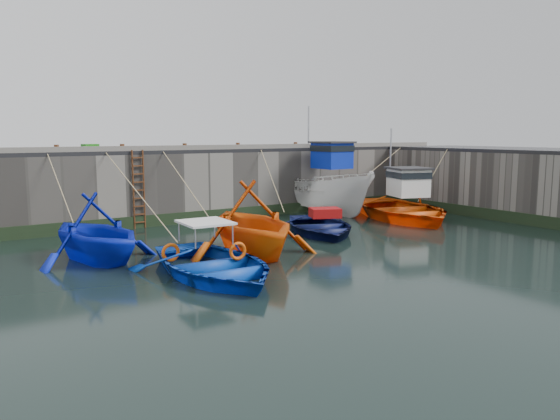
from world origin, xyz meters
TOP-DOWN VIEW (x-y plane):
  - ground at (0.00, 0.00)m, footprint 120.00×120.00m
  - quay_back at (0.00, 12.50)m, footprint 30.00×5.00m
  - quay_right at (14.50, 2.50)m, footprint 5.00×15.00m
  - road_back at (0.00, 12.50)m, footprint 30.00×5.00m
  - road_right at (14.50, 2.50)m, footprint 5.00×15.00m
  - kerb_back at (0.00, 10.15)m, footprint 30.00×0.30m
  - algae_back at (0.00, 9.96)m, footprint 30.00×0.08m
  - algae_right at (11.96, 2.50)m, footprint 0.08×15.00m
  - ladder at (-2.00, 9.91)m, footprint 0.51×0.08m
  - boat_near_white at (-5.03, 5.05)m, footprint 4.77×5.25m
  - boat_near_white_rope at (-5.03, 8.77)m, footprint 0.04×3.57m
  - boat_near_blue at (-2.83, 1.46)m, footprint 4.07×5.58m
  - boat_near_blue_rope at (-2.83, 6.98)m, footprint 0.04×6.58m
  - boat_near_blacktrim at (-0.63, 3.19)m, footprint 5.15×5.72m
  - boat_near_blacktrim_rope at (-0.63, 7.85)m, footprint 0.04×5.03m
  - boat_near_navy at (3.57, 5.08)m, footprint 5.17×5.94m
  - boat_near_navy_rope at (3.57, 8.79)m, footprint 0.04×3.55m
  - boat_far_white at (7.01, 9.26)m, footprint 2.78×6.72m
  - boat_far_orange at (8.84, 5.85)m, footprint 6.93×8.20m
  - fish_crate at (-3.66, 10.66)m, footprint 0.68×0.52m
  - bollard_a at (-5.00, 10.25)m, footprint 0.18×0.18m
  - bollard_b at (-2.50, 10.25)m, footprint 0.18×0.18m
  - bollard_c at (0.20, 10.25)m, footprint 0.18×0.18m
  - bollard_d at (2.80, 10.25)m, footprint 0.18×0.18m
  - bollard_e at (6.00, 10.25)m, footprint 0.18×0.18m

SIDE VIEW (x-z plane):
  - ground at x=0.00m, z-range 0.00..0.00m
  - boat_near_white at x=-5.03m, z-range -1.19..1.19m
  - boat_near_white_rope at x=-5.03m, z-range -1.55..1.55m
  - boat_near_blue at x=-2.83m, z-range -0.56..0.56m
  - boat_near_blue_rope at x=-2.83m, z-range -1.55..1.55m
  - boat_near_blacktrim at x=-0.63m, z-range -1.34..1.34m
  - boat_near_blacktrim_rope at x=-0.63m, z-range -1.55..1.55m
  - boat_near_navy at x=3.57m, z-range -0.51..0.51m
  - boat_near_navy_rope at x=3.57m, z-range -1.55..1.55m
  - algae_back at x=0.00m, z-range 0.00..0.50m
  - algae_right at x=11.96m, z-range 0.00..0.50m
  - boat_far_orange at x=8.84m, z-range -1.76..2.69m
  - boat_far_white at x=7.01m, z-range -1.70..3.85m
  - quay_back at x=0.00m, z-range 0.00..3.00m
  - quay_right at x=14.50m, z-range 0.00..3.00m
  - ladder at x=-2.00m, z-range -0.01..3.19m
  - road_back at x=0.00m, z-range 3.00..3.16m
  - road_right at x=14.50m, z-range 3.00..3.16m
  - kerb_back at x=0.00m, z-range 3.16..3.36m
  - bollard_a at x=-5.00m, z-range 3.16..3.44m
  - bollard_b at x=-2.50m, z-range 3.16..3.44m
  - bollard_c at x=0.20m, z-range 3.16..3.44m
  - bollard_d at x=2.80m, z-range 3.16..3.44m
  - bollard_e at x=6.00m, z-range 3.16..3.44m
  - fish_crate at x=-3.66m, z-range 3.16..3.44m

